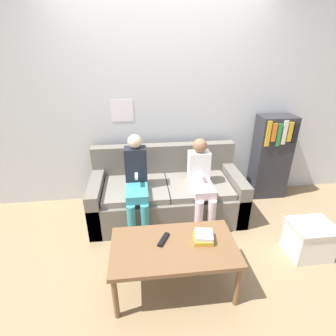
{
  "coord_description": "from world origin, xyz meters",
  "views": [
    {
      "loc": [
        -0.3,
        -2.21,
        1.94
      ],
      "look_at": [
        0.0,
        0.39,
        0.7
      ],
      "focal_mm": 28.0,
      "sensor_mm": 36.0,
      "label": 1
    }
  ],
  "objects_px": {
    "coffee_table": "(174,250)",
    "storage_box": "(309,239)",
    "bookshelf": "(271,157)",
    "couch": "(167,194)",
    "tv_remote": "(164,239)",
    "person_left": "(137,181)",
    "person_right": "(201,180)"
  },
  "relations": [
    {
      "from": "person_right",
      "to": "storage_box",
      "type": "relative_size",
      "value": 2.42
    },
    {
      "from": "person_right",
      "to": "tv_remote",
      "type": "xyz_separation_m",
      "value": [
        -0.5,
        -0.81,
        -0.1
      ]
    },
    {
      "from": "coffee_table",
      "to": "tv_remote",
      "type": "relative_size",
      "value": 6.17
    },
    {
      "from": "person_left",
      "to": "bookshelf",
      "type": "xyz_separation_m",
      "value": [
        1.79,
        0.5,
        -0.02
      ]
    },
    {
      "from": "person_left",
      "to": "person_right",
      "type": "distance_m",
      "value": 0.72
    },
    {
      "from": "coffee_table",
      "to": "person_right",
      "type": "distance_m",
      "value": 0.99
    },
    {
      "from": "couch",
      "to": "coffee_table",
      "type": "distance_m",
      "value": 1.1
    },
    {
      "from": "tv_remote",
      "to": "person_left",
      "type": "bearing_deg",
      "value": 133.58
    },
    {
      "from": "person_right",
      "to": "storage_box",
      "type": "bearing_deg",
      "value": -34.31
    },
    {
      "from": "tv_remote",
      "to": "couch",
      "type": "bearing_deg",
      "value": 111.32
    },
    {
      "from": "couch",
      "to": "coffee_table",
      "type": "bearing_deg",
      "value": -93.24
    },
    {
      "from": "person_left",
      "to": "storage_box",
      "type": "height_order",
      "value": "person_left"
    },
    {
      "from": "couch",
      "to": "person_right",
      "type": "distance_m",
      "value": 0.51
    },
    {
      "from": "coffee_table",
      "to": "storage_box",
      "type": "height_order",
      "value": "coffee_table"
    },
    {
      "from": "storage_box",
      "to": "person_right",
      "type": "bearing_deg",
      "value": 145.69
    },
    {
      "from": "person_left",
      "to": "bookshelf",
      "type": "height_order",
      "value": "bookshelf"
    },
    {
      "from": "coffee_table",
      "to": "storage_box",
      "type": "distance_m",
      "value": 1.43
    },
    {
      "from": "person_right",
      "to": "tv_remote",
      "type": "bearing_deg",
      "value": -121.82
    },
    {
      "from": "bookshelf",
      "to": "storage_box",
      "type": "height_order",
      "value": "bookshelf"
    },
    {
      "from": "storage_box",
      "to": "tv_remote",
      "type": "bearing_deg",
      "value": -174.1
    },
    {
      "from": "couch",
      "to": "storage_box",
      "type": "relative_size",
      "value": 4.31
    },
    {
      "from": "tv_remote",
      "to": "storage_box",
      "type": "xyz_separation_m",
      "value": [
        1.47,
        0.15,
        -0.27
      ]
    },
    {
      "from": "coffee_table",
      "to": "person_right",
      "type": "relative_size",
      "value": 1.04
    },
    {
      "from": "person_right",
      "to": "person_left",
      "type": "bearing_deg",
      "value": 179.27
    },
    {
      "from": "person_right",
      "to": "bookshelf",
      "type": "height_order",
      "value": "bookshelf"
    },
    {
      "from": "person_right",
      "to": "tv_remote",
      "type": "height_order",
      "value": "person_right"
    },
    {
      "from": "couch",
      "to": "storage_box",
      "type": "bearing_deg",
      "value": -32.94
    },
    {
      "from": "person_left",
      "to": "bookshelf",
      "type": "relative_size",
      "value": 0.95
    },
    {
      "from": "couch",
      "to": "bookshelf",
      "type": "height_order",
      "value": "bookshelf"
    },
    {
      "from": "storage_box",
      "to": "coffee_table",
      "type": "bearing_deg",
      "value": -170.9
    },
    {
      "from": "coffee_table",
      "to": "person_left",
      "type": "relative_size",
      "value": 0.97
    },
    {
      "from": "couch",
      "to": "person_left",
      "type": "distance_m",
      "value": 0.51
    }
  ]
}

